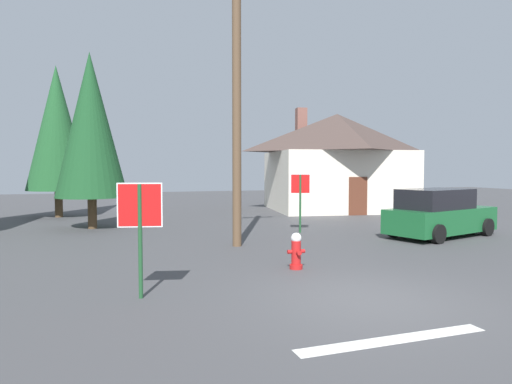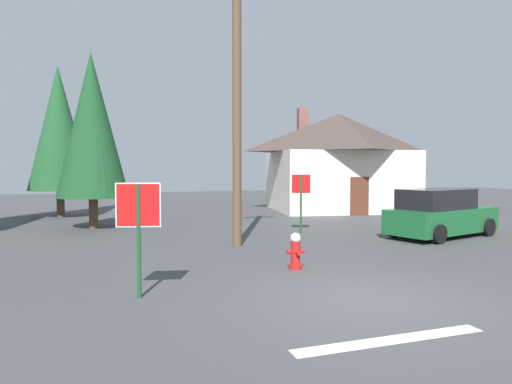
{
  "view_description": "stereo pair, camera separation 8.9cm",
  "coord_description": "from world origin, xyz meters",
  "px_view_note": "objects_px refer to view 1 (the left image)",
  "views": [
    {
      "loc": [
        -4.65,
        -7.35,
        2.46
      ],
      "look_at": [
        -0.54,
        5.39,
        1.75
      ],
      "focal_mm": 31.87,
      "sensor_mm": 36.0,
      "label": 1
    },
    {
      "loc": [
        -4.57,
        -7.38,
        2.46
      ],
      "look_at": [
        -0.54,
        5.39,
        1.75
      ],
      "focal_mm": 31.87,
      "sensor_mm": 36.0,
      "label": 2
    }
  ],
  "objects_px": {
    "house": "(337,160)",
    "pine_tree_tall_left": "(57,128)",
    "stop_sign_far": "(300,191)",
    "pine_tree_mid_left": "(91,125)",
    "fire_hydrant": "(296,251)",
    "utility_pole": "(237,103)",
    "parked_car": "(439,214)",
    "stop_sign_near": "(140,216)"
  },
  "relations": [
    {
      "from": "stop_sign_far",
      "to": "house",
      "type": "height_order",
      "value": "house"
    },
    {
      "from": "stop_sign_near",
      "to": "stop_sign_far",
      "type": "distance_m",
      "value": 9.55
    },
    {
      "from": "utility_pole",
      "to": "house",
      "type": "distance_m",
      "value": 13.71
    },
    {
      "from": "stop_sign_far",
      "to": "parked_car",
      "type": "xyz_separation_m",
      "value": [
        4.33,
        -2.48,
        -0.78
      ]
    },
    {
      "from": "stop_sign_far",
      "to": "house",
      "type": "xyz_separation_m",
      "value": [
        5.85,
        8.13,
        1.33
      ]
    },
    {
      "from": "stop_sign_near",
      "to": "parked_car",
      "type": "height_order",
      "value": "stop_sign_near"
    },
    {
      "from": "pine_tree_tall_left",
      "to": "pine_tree_mid_left",
      "type": "xyz_separation_m",
      "value": [
        1.75,
        -5.07,
        -0.25
      ]
    },
    {
      "from": "stop_sign_far",
      "to": "pine_tree_mid_left",
      "type": "distance_m",
      "value": 8.81
    },
    {
      "from": "stop_sign_near",
      "to": "house",
      "type": "bearing_deg",
      "value": 51.33
    },
    {
      "from": "pine_tree_mid_left",
      "to": "parked_car",
      "type": "bearing_deg",
      "value": -27.3
    },
    {
      "from": "utility_pole",
      "to": "pine_tree_tall_left",
      "type": "bearing_deg",
      "value": 119.83
    },
    {
      "from": "utility_pole",
      "to": "house",
      "type": "relative_size",
      "value": 0.96
    },
    {
      "from": "stop_sign_near",
      "to": "utility_pole",
      "type": "height_order",
      "value": "utility_pole"
    },
    {
      "from": "utility_pole",
      "to": "pine_tree_mid_left",
      "type": "distance_m",
      "value": 7.35
    },
    {
      "from": "pine_tree_tall_left",
      "to": "stop_sign_near",
      "type": "bearing_deg",
      "value": -79.38
    },
    {
      "from": "fire_hydrant",
      "to": "house",
      "type": "xyz_separation_m",
      "value": [
        8.43,
        13.85,
        2.49
      ]
    },
    {
      "from": "stop_sign_far",
      "to": "pine_tree_tall_left",
      "type": "height_order",
      "value": "pine_tree_tall_left"
    },
    {
      "from": "fire_hydrant",
      "to": "stop_sign_far",
      "type": "relative_size",
      "value": 0.4
    },
    {
      "from": "fire_hydrant",
      "to": "pine_tree_mid_left",
      "type": "height_order",
      "value": "pine_tree_mid_left"
    },
    {
      "from": "stop_sign_far",
      "to": "house",
      "type": "distance_m",
      "value": 10.1
    },
    {
      "from": "house",
      "to": "pine_tree_tall_left",
      "type": "distance_m",
      "value": 15.27
    },
    {
      "from": "stop_sign_near",
      "to": "utility_pole",
      "type": "bearing_deg",
      "value": 56.72
    },
    {
      "from": "stop_sign_near",
      "to": "parked_car",
      "type": "xyz_separation_m",
      "value": [
        10.69,
        4.65,
        -0.75
      ]
    },
    {
      "from": "pine_tree_mid_left",
      "to": "pine_tree_tall_left",
      "type": "bearing_deg",
      "value": 109.07
    },
    {
      "from": "stop_sign_far",
      "to": "parked_car",
      "type": "height_order",
      "value": "stop_sign_far"
    },
    {
      "from": "parked_car",
      "to": "pine_tree_tall_left",
      "type": "relative_size",
      "value": 0.63
    },
    {
      "from": "stop_sign_far",
      "to": "utility_pole",
      "type": "bearing_deg",
      "value": -145.26
    },
    {
      "from": "pine_tree_mid_left",
      "to": "stop_sign_far",
      "type": "bearing_deg",
      "value": -25.83
    },
    {
      "from": "stop_sign_near",
      "to": "pine_tree_tall_left",
      "type": "bearing_deg",
      "value": 100.62
    },
    {
      "from": "house",
      "to": "parked_car",
      "type": "bearing_deg",
      "value": -98.11
    },
    {
      "from": "stop_sign_near",
      "to": "pine_tree_mid_left",
      "type": "relative_size",
      "value": 0.31
    },
    {
      "from": "fire_hydrant",
      "to": "pine_tree_mid_left",
      "type": "relative_size",
      "value": 0.12
    },
    {
      "from": "house",
      "to": "pine_tree_mid_left",
      "type": "relative_size",
      "value": 1.25
    },
    {
      "from": "parked_car",
      "to": "pine_tree_mid_left",
      "type": "bearing_deg",
      "value": 152.7
    },
    {
      "from": "utility_pole",
      "to": "pine_tree_tall_left",
      "type": "height_order",
      "value": "utility_pole"
    },
    {
      "from": "fire_hydrant",
      "to": "stop_sign_far",
      "type": "bearing_deg",
      "value": 65.68
    },
    {
      "from": "stop_sign_near",
      "to": "house",
      "type": "distance_m",
      "value": 19.59
    },
    {
      "from": "pine_tree_tall_left",
      "to": "pine_tree_mid_left",
      "type": "relative_size",
      "value": 1.06
    },
    {
      "from": "fire_hydrant",
      "to": "stop_sign_far",
      "type": "xyz_separation_m",
      "value": [
        2.59,
        5.72,
        1.16
      ]
    },
    {
      "from": "parked_car",
      "to": "pine_tree_tall_left",
      "type": "xyz_separation_m",
      "value": [
        -13.67,
        11.22,
        3.62
      ]
    },
    {
      "from": "fire_hydrant",
      "to": "pine_tree_mid_left",
      "type": "xyz_separation_m",
      "value": [
        -5.0,
        9.39,
        3.75
      ]
    },
    {
      "from": "fire_hydrant",
      "to": "pine_tree_tall_left",
      "type": "distance_m",
      "value": 16.46
    }
  ]
}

